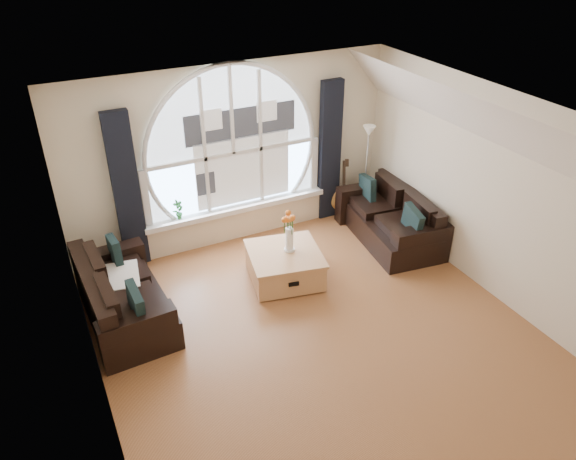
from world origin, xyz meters
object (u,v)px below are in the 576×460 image
Objects in this scene: sofa_right at (390,217)px; guitar at (342,187)px; sofa_left at (124,293)px; potted_plant at (178,210)px; floor_lamp at (366,173)px; vase_flowers at (289,226)px; coffee_chest at (285,264)px.

guitar is at bearing 111.67° from sofa_right.
sofa_left is at bearing -171.02° from sofa_right.
potted_plant is (-2.72, 0.11, 0.17)m from guitar.
sofa_right is at bearing -1.38° from sofa_left.
floor_lamp is 5.24× the size of potted_plant.
floor_lamp is at bearing 27.87° from vase_flowers.
floor_lamp is at bearing 9.41° from sofa_left.
sofa_right is 1.89m from vase_flowers.
coffee_chest is at bearing -167.13° from vase_flowers.
potted_plant is at bearing 130.97° from vase_flowers.
coffee_chest is 1.39× the size of vase_flowers.
guitar is at bearing 143.53° from floor_lamp.
floor_lamp reaches higher than sofa_right.
floor_lamp is 1.51× the size of guitar.
floor_lamp is (1.95, 1.01, 0.56)m from coffee_chest.
sofa_left is at bearing -171.27° from coffee_chest.
floor_lamp is 0.46m from guitar.
sofa_left is 1.01× the size of sofa_right.
coffee_chest is 1.77m from potted_plant.
sofa_left is 2.29m from vase_flowers.
coffee_chest is 2.27m from floor_lamp.
vase_flowers reaches higher than guitar.
floor_lamp is at bearing 94.30° from sofa_right.
floor_lamp reaches higher than guitar.
floor_lamp is (1.87, 0.99, -0.03)m from vase_flowers.
sofa_right is 1.66× the size of guitar.
potted_plant is at bearing 139.95° from coffee_chest.
floor_lamp reaches higher than coffee_chest.
coffee_chest is 0.59m from vase_flowers.
sofa_left is 5.79× the size of potted_plant.
sofa_left is 1.67× the size of guitar.
vase_flowers reaches higher than sofa_left.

